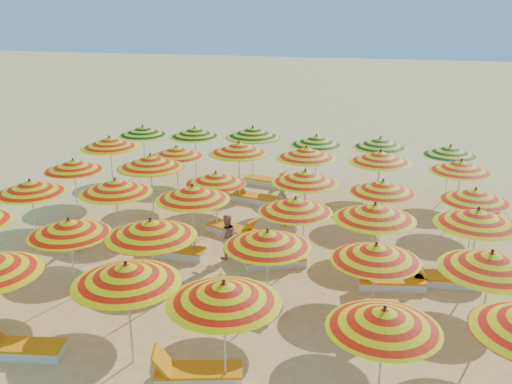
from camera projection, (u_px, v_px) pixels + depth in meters
ground at (252, 247)px, 17.19m from camera, size 120.00×120.00×0.00m
umbrella_2 at (126, 274)px, 11.10m from camera, size 2.88×2.88×2.30m
umbrella_3 at (224, 293)px, 10.40m from camera, size 2.30×2.30×2.28m
umbrella_4 at (384, 319)px, 9.79m from camera, size 2.29×2.29×2.14m
umbrella_7 at (69, 227)px, 13.78m from camera, size 2.24×2.24×2.12m
umbrella_8 at (151, 228)px, 13.24m from camera, size 2.84×2.84×2.32m
umbrella_9 at (268, 239)px, 13.04m from camera, size 2.47×2.47×2.15m
umbrella_10 at (376, 252)px, 12.44m from camera, size 2.51×2.51×2.10m
umbrella_11 at (491, 261)px, 11.70m from camera, size 2.15×2.15×2.26m
umbrella_12 at (30, 187)px, 16.67m from camera, size 2.23×2.23×2.15m
umbrella_13 at (115, 186)px, 16.44m from camera, size 2.43×2.43×2.25m
umbrella_14 at (193, 193)px, 15.92m from camera, size 2.21×2.21×2.24m
umbrella_15 at (295, 205)px, 15.23m from camera, size 2.45×2.45×2.13m
umbrella_16 at (375, 212)px, 14.47m from camera, size 2.77×2.77×2.25m
umbrella_17 at (478, 217)px, 14.12m from camera, size 2.58×2.58×2.25m
umbrella_18 at (73, 165)px, 19.04m from camera, size 2.14×2.14×2.09m
umbrella_19 at (151, 161)px, 18.67m from camera, size 2.84×2.84×2.34m
umbrella_20 at (216, 178)px, 17.84m from camera, size 2.09×2.09×2.03m
umbrella_21 at (305, 177)px, 17.48m from camera, size 2.59×2.59×2.20m
umbrella_22 at (383, 187)px, 16.86m from camera, size 2.60×2.60×2.09m
umbrella_23 at (475, 195)px, 16.24m from camera, size 2.26×2.26×2.05m
umbrella_24 at (110, 142)px, 21.30m from camera, size 2.52×2.52×2.30m
umbrella_25 at (176, 152)px, 20.75m from camera, size 2.13×2.13×2.09m
umbrella_26 at (239, 148)px, 20.44m from camera, size 2.74×2.74×2.32m
umbrella_27 at (306, 153)px, 20.00m from camera, size 2.78×2.78×2.27m
umbrella_28 at (380, 157)px, 19.42m from camera, size 2.47×2.47×2.28m
umbrella_29 at (461, 166)px, 18.64m from camera, size 2.20×2.20×2.18m
umbrella_30 at (143, 131)px, 23.68m from camera, size 2.66×2.66×2.18m
umbrella_31 at (195, 132)px, 23.35m from camera, size 2.63×2.63×2.20m
umbrella_32 at (253, 132)px, 22.72m from camera, size 2.89×2.89×2.36m
umbrella_33 at (316, 141)px, 21.95m from camera, size 2.68×2.68×2.21m
umbrella_34 at (380, 143)px, 21.61m from camera, size 2.32×2.32×2.20m
umbrella_35 at (450, 151)px, 20.83m from camera, size 2.61×2.61×2.10m
lounger_1 at (21, 348)px, 11.95m from camera, size 1.80×0.85×0.69m
lounger_2 at (196, 374)px, 11.14m from camera, size 1.82×0.99×0.69m
lounger_5 at (242, 305)px, 13.65m from camera, size 1.83×1.07×0.69m
lounger_6 at (393, 329)px, 12.64m from camera, size 1.82×0.94×0.69m
lounger_7 at (57, 242)px, 17.19m from camera, size 1.79×0.79×0.69m
lounger_8 at (175, 251)px, 16.60m from camera, size 1.76×0.68×0.69m
lounger_9 at (273, 261)px, 15.97m from camera, size 1.82×1.19×0.69m
lounger_10 at (390, 282)px, 14.75m from camera, size 1.81×0.88×0.69m
lounger_11 at (444, 279)px, 14.91m from camera, size 1.78×0.76×0.69m
lounger_12 at (233, 230)px, 18.07m from camera, size 1.82×1.23×0.69m
lounger_13 at (253, 198)px, 21.05m from camera, size 1.82×0.96×0.69m
lounger_14 at (474, 219)px, 19.00m from camera, size 1.82×1.00×0.69m
lounger_15 at (266, 181)px, 23.00m from camera, size 1.81×0.91×0.69m
beachgoer_a at (282, 205)px, 18.71m from camera, size 0.60×0.55×1.37m
beachgoer_b at (226, 237)px, 16.28m from camera, size 0.81×0.75×1.33m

